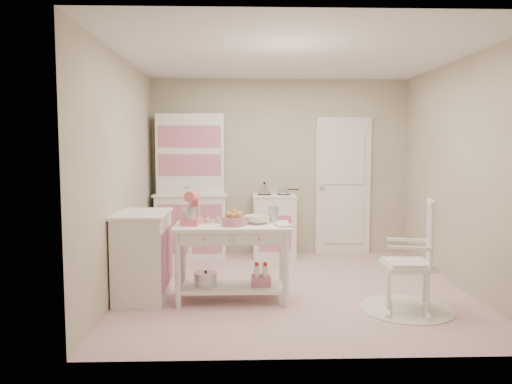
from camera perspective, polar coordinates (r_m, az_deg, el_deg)
The scene contains 14 objects.
room_shell at distance 5.58m, azimuth 4.33°, elevation 5.60°, with size 3.84×3.84×2.62m.
door at distance 7.60m, azimuth 9.92°, elevation 0.70°, with size 0.82×0.05×2.04m, color white.
hutch at distance 7.26m, azimuth -7.43°, elevation 0.69°, with size 1.06×0.50×2.08m, color white.
stove at distance 7.26m, azimuth 2.07°, elevation -3.88°, with size 0.62×0.57×0.92m, color white.
base_cabinet at distance 5.45m, azimuth -12.81°, elevation -7.09°, with size 0.54×0.84×0.92m, color white.
lace_rug at distance 5.29m, azimuth 16.81°, elevation -12.66°, with size 0.92×0.92×0.01m, color white.
rocking_chair at distance 5.15m, azimuth 16.97°, elevation -6.89°, with size 0.48×0.72×1.10m, color white.
work_table at distance 5.27m, azimuth -2.72°, elevation -8.06°, with size 1.20×0.60×0.80m, color white.
stand_mixer at distance 5.21m, azimuth -7.36°, elevation -1.88°, with size 0.20×0.28×0.34m, color #FB6A7A.
cookie_tray at distance 5.38m, azimuth -4.31°, elevation -3.38°, with size 0.34×0.24×0.02m, color silver.
bread_basket at distance 5.14m, azimuth -2.52°, elevation -3.35°, with size 0.25×0.25×0.09m, color #C97391.
mixing_bowl at distance 5.27m, azimuth 0.11°, elevation -3.16°, with size 0.27×0.27×0.08m, color white.
metal_pitcher at distance 5.35m, azimuth 2.01°, elevation -2.57°, with size 0.10×0.10×0.17m, color silver.
recipe_book at distance 5.09m, azimuth 2.33°, elevation -3.84°, with size 0.15×0.21×0.02m, color white.
Camera 1 is at (-0.60, -5.54, 1.62)m, focal length 35.00 mm.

